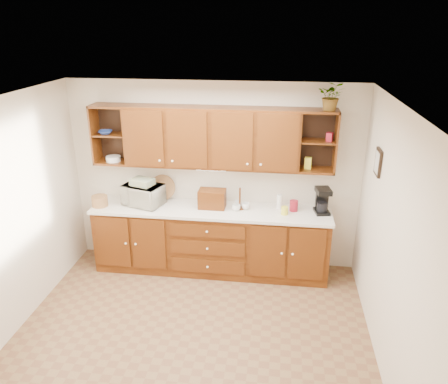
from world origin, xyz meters
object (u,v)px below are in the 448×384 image
(bread_box, at_px, (212,199))
(potted_plant, at_px, (332,96))
(coffee_maker, at_px, (322,201))
(microwave, at_px, (143,195))

(bread_box, xyz_separation_m, potted_plant, (1.47, 0.06, 1.40))
(coffee_maker, bearing_deg, bread_box, 171.31)
(microwave, distance_m, potted_plant, 2.79)
(microwave, height_order, potted_plant, potted_plant)
(microwave, relative_size, bread_box, 1.44)
(bread_box, height_order, potted_plant, potted_plant)
(microwave, bearing_deg, bread_box, 18.43)
(bread_box, bearing_deg, coffee_maker, 1.92)
(microwave, relative_size, coffee_maker, 1.52)
(microwave, relative_size, potted_plant, 1.49)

